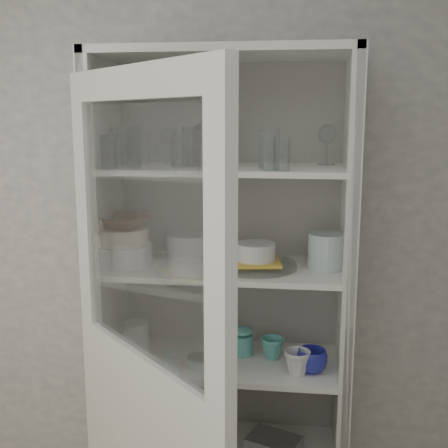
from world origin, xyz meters
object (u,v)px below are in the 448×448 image
Objects in this scene: goblet_0 at (171,144)px; terracotta_bowl at (122,221)px; yellow_trivet at (256,261)px; cream_bowl at (123,236)px; mug_blue at (312,361)px; measuring_cups at (201,362)px; goblet_3 at (327,143)px; tin_box at (274,444)px; white_canister at (136,337)px; mug_white at (297,363)px; white_ramekin at (256,251)px; plate_stack_front at (123,254)px; plate_stack_back at (191,245)px; goblet_2 at (228,144)px; glass_platter at (256,265)px; pantry_cabinet at (226,334)px; cupboard_door at (147,421)px; grey_bowl_stack at (327,251)px; goblet_1 at (201,142)px; mug_teal at (272,348)px; cream_dish at (178,437)px.

goblet_0 reaches higher than terracotta_bowl.
cream_bowl is at bearing -179.09° from yellow_trivet.
mug_blue is 0.44m from measuring_cups.
goblet_3 reaches higher than mug_blue.
white_canister is at bearing 176.56° from tin_box.
mug_white is (0.71, -0.09, -0.47)m from cream_bowl.
plate_stack_front is at bearing -179.09° from white_ramekin.
goblet_3 is 0.73× the size of plate_stack_front.
plate_stack_back is 0.32m from terracotta_bowl.
measuring_cups is at bearing -112.70° from goblet_2.
measuring_cups is at bearing -160.02° from glass_platter.
plate_stack_front is 1.13× the size of terracotta_bowl.
pantry_cabinet is 1.05× the size of cupboard_door.
plate_stack_front is at bearing -179.09° from glass_platter.
grey_bowl_stack is 0.72× the size of tin_box.
goblet_1 is (0.13, -0.01, 0.01)m from goblet_0.
pantry_cabinet is at bearing 13.03° from terracotta_bowl.
white_ramekin is at bearing -165.99° from mug_teal.
grey_bowl_stack is (0.82, 0.04, 0.03)m from plate_stack_front.
pantry_cabinet reaches higher than white_canister.
cupboard_door is 10.57× the size of yellow_trivet.
goblet_2 is (0.00, 0.04, 0.80)m from pantry_cabinet.
grey_bowl_stack is (0.82, 0.04, -0.05)m from cream_bowl.
mug_teal is (0.20, -0.08, -0.84)m from goblet_2.
white_canister is 0.62× the size of tin_box.
plate_stack_front is (-0.41, -0.13, -0.44)m from goblet_2.
glass_platter reaches higher than mug_teal.
white_ramekin is at bearing 0.00° from glass_platter.
white_ramekin is 0.28m from grey_bowl_stack.
plate_stack_front is 2.30× the size of mug_white.
mug_blue is 0.69m from cream_dish.
goblet_1 is 1.39× the size of white_canister.
terracotta_bowl is 0.81m from mug_teal.
cream_dish is at bearing -176.34° from grey_bowl_stack.
goblet_0 is at bearing 174.55° from pantry_cabinet.
white_canister is (-0.38, -0.05, -0.01)m from pantry_cabinet.
pantry_cabinet reaches higher than yellow_trivet.
cream_dish is (0.21, 0.00, -0.88)m from cream_bowl.
goblet_0 is at bearing 166.29° from tin_box.
terracotta_bowl reaches higher than measuring_cups.
plate_stack_back is (-0.16, 0.03, -0.43)m from goblet_2.
cream_dish is at bearing 149.20° from measuring_cups.
cream_bowl is at bearing -166.97° from pantry_cabinet.
cream_dish is (-0.61, -0.04, -0.83)m from grey_bowl_stack.
white_ramekin is 1.47× the size of measuring_cups.
plate_stack_back is at bearing 141.92° from mug_blue.
goblet_2 is 0.69× the size of plate_stack_front.
white_ramekin is 1.51× the size of mug_white.
cupboard_door is 1.23m from goblet_3.
glass_platter reaches higher than white_canister.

